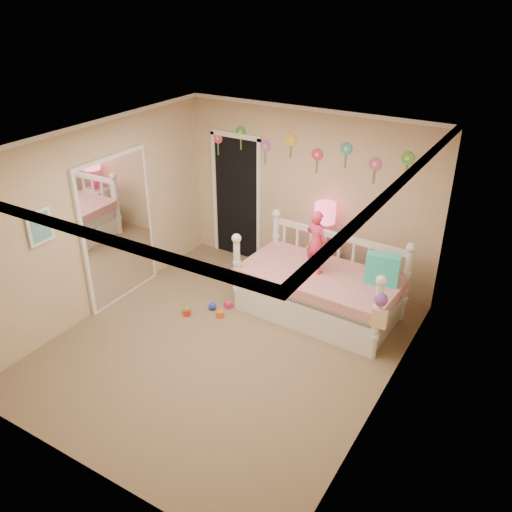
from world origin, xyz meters
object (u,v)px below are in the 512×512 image
Objects in this scene: daybed at (320,277)px; child at (316,242)px; table_lamp at (325,218)px; nightstand at (322,266)px.

daybed is 2.46× the size of child.
daybed is 0.94m from table_lamp.
child reaches higher than table_lamp.
child is at bearing -71.57° from nightstand.
nightstand is at bearing -60.87° from child.
table_lamp is at bearing 114.80° from daybed.
nightstand is at bearing 114.80° from daybed.
nightstand is (-0.30, 0.72, -0.25)m from daybed.
daybed is at bearing -160.93° from child.
child reaches higher than daybed.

